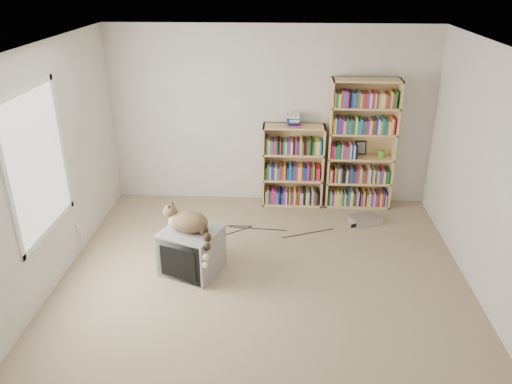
# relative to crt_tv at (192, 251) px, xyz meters

# --- Properties ---
(floor) EXTENTS (4.50, 5.00, 0.01)m
(floor) POSITION_rel_crt_tv_xyz_m (0.81, -0.50, -0.26)
(floor) COLOR tan
(floor) RESTS_ON ground
(wall_back) EXTENTS (4.50, 0.02, 2.50)m
(wall_back) POSITION_rel_crt_tv_xyz_m (0.81, 2.00, 0.99)
(wall_back) COLOR beige
(wall_back) RESTS_ON floor
(wall_left) EXTENTS (0.02, 5.00, 2.50)m
(wall_left) POSITION_rel_crt_tv_xyz_m (-1.44, -0.50, 0.99)
(wall_left) COLOR beige
(wall_left) RESTS_ON floor
(wall_right) EXTENTS (0.02, 5.00, 2.50)m
(wall_right) POSITION_rel_crt_tv_xyz_m (3.06, -0.50, 0.99)
(wall_right) COLOR beige
(wall_right) RESTS_ON floor
(ceiling) EXTENTS (4.50, 5.00, 0.02)m
(ceiling) POSITION_rel_crt_tv_xyz_m (0.81, -0.50, 2.24)
(ceiling) COLOR white
(ceiling) RESTS_ON wall_back
(window) EXTENTS (0.02, 1.22, 1.52)m
(window) POSITION_rel_crt_tv_xyz_m (-1.42, -0.30, 1.14)
(window) COLOR white
(window) RESTS_ON wall_left
(crt_tv) EXTENTS (0.76, 0.73, 0.52)m
(crt_tv) POSITION_rel_crt_tv_xyz_m (0.00, 0.00, 0.00)
(crt_tv) COLOR gray
(crt_tv) RESTS_ON floor
(cat) EXTENTS (0.62, 0.58, 0.52)m
(cat) POSITION_rel_crt_tv_xyz_m (0.03, -0.07, 0.35)
(cat) COLOR #3C2618
(cat) RESTS_ON crt_tv
(bookcase_tall) EXTENTS (0.91, 0.30, 1.83)m
(bookcase_tall) POSITION_rel_crt_tv_xyz_m (2.08, 1.86, 0.61)
(bookcase_tall) COLOR tan
(bookcase_tall) RESTS_ON floor
(bookcase_short) EXTENTS (0.86, 0.30, 1.18)m
(bookcase_short) POSITION_rel_crt_tv_xyz_m (1.15, 1.86, 0.28)
(bookcase_short) COLOR tan
(bookcase_short) RESTS_ON floor
(book_stack) EXTENTS (0.18, 0.23, 0.15)m
(book_stack) POSITION_rel_crt_tv_xyz_m (1.14, 1.86, 0.99)
(book_stack) COLOR red
(book_stack) RESTS_ON bookcase_short
(green_mug) EXTENTS (0.09, 0.09, 0.10)m
(green_mug) POSITION_rel_crt_tv_xyz_m (2.37, 1.84, 0.53)
(green_mug) COLOR #5BA32E
(green_mug) RESTS_ON bookcase_tall
(framed_print) EXTENTS (0.15, 0.05, 0.20)m
(framed_print) POSITION_rel_crt_tv_xyz_m (2.10, 1.94, 0.58)
(framed_print) COLOR black
(framed_print) RESTS_ON bookcase_tall
(dvd_player) EXTENTS (0.47, 0.41, 0.09)m
(dvd_player) POSITION_rel_crt_tv_xyz_m (2.13, 1.28, -0.21)
(dvd_player) COLOR #BBBBC0
(dvd_player) RESTS_ON floor
(wall_outlet) EXTENTS (0.01, 0.08, 0.13)m
(wall_outlet) POSITION_rel_crt_tv_xyz_m (-1.42, 0.34, 0.06)
(wall_outlet) COLOR silver
(wall_outlet) RESTS_ON wall_left
(floor_cables) EXTENTS (1.20, 0.70, 0.01)m
(floor_cables) POSITION_rel_crt_tv_xyz_m (0.78, 0.94, -0.26)
(floor_cables) COLOR black
(floor_cables) RESTS_ON floor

